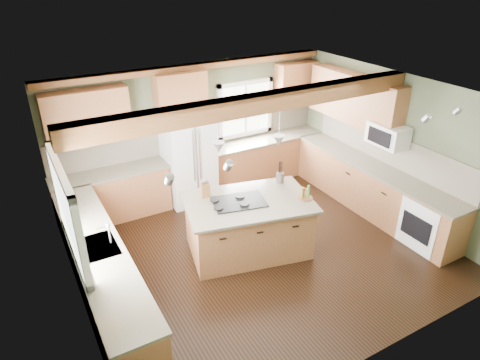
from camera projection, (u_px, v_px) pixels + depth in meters
floor at (259, 249)px, 7.09m from camera, size 5.60×5.60×0.00m
ceiling at (263, 96)px, 5.90m from camera, size 5.60×5.60×0.00m
wall_back at (194, 129)px, 8.43m from camera, size 5.60×0.00×5.60m
wall_left at (69, 230)px, 5.27m from camera, size 0.00×5.00×5.00m
wall_right at (392, 145)px, 7.73m from camera, size 0.00×5.00×5.00m
ceiling_beam at (259, 103)px, 6.04m from camera, size 5.55×0.26×0.26m
soffit_trim at (193, 67)px, 7.79m from camera, size 5.55×0.20×0.10m
backsplash_back at (194, 134)px, 8.46m from camera, size 5.58×0.03×0.58m
backsplash_right at (389, 149)px, 7.80m from camera, size 0.03×3.70×0.58m
base_cab_back_left at (113, 196)px, 7.81m from camera, size 2.02×0.60×0.88m
counter_back_left at (110, 173)px, 7.60m from camera, size 2.06×0.64×0.04m
base_cab_back_right at (265, 159)px, 9.25m from camera, size 2.62×0.60×0.88m
counter_back_right at (265, 139)px, 9.04m from camera, size 2.66×0.64×0.04m
base_cab_left at (102, 275)px, 5.83m from camera, size 0.60×3.70×0.88m
counter_left at (97, 248)px, 5.62m from camera, size 0.64×3.74×0.04m
base_cab_right at (371, 189)px, 8.03m from camera, size 0.60×3.70×0.88m
counter_right at (375, 167)px, 7.82m from camera, size 0.64×3.74×0.04m
upper_cab_back_left at (87, 116)px, 7.13m from camera, size 1.40×0.35×0.90m
upper_cab_over_fridge at (180, 91)px, 7.78m from camera, size 0.96×0.35×0.70m
upper_cab_right at (355, 99)px, 8.05m from camera, size 0.35×2.20×0.90m
upper_cab_back_corner at (296, 84)px, 9.01m from camera, size 0.90×0.35×0.90m
window_left at (66, 211)px, 5.20m from camera, size 0.04×1.60×1.05m
window_back at (245, 109)px, 8.81m from camera, size 1.10×0.04×1.00m
sink at (97, 247)px, 5.62m from camera, size 0.50×0.65×0.03m
faucet at (109, 234)px, 5.63m from camera, size 0.02×0.02×0.28m
dishwasher at (131, 341)px, 4.84m from camera, size 0.60×0.60×0.84m
oven at (429, 223)px, 7.02m from camera, size 0.60×0.72×0.84m
microwave at (388, 135)px, 7.48m from camera, size 0.40×0.70×0.38m
pendant_left at (218, 147)px, 6.12m from camera, size 0.18×0.18×0.16m
pendant_right at (279, 141)px, 6.36m from camera, size 0.18×0.18×0.16m
refrigerator at (189, 158)px, 8.19m from camera, size 0.90×0.74×1.80m
island at (248, 227)px, 6.90m from camera, size 2.06×1.52×0.88m
island_top at (248, 202)px, 6.69m from camera, size 2.20×1.66×0.04m
cooktop at (239, 202)px, 6.64m from camera, size 0.90×0.70×0.02m
knife_block at (206, 190)px, 6.76m from camera, size 0.15×0.13×0.22m
utensil_crock at (280, 178)px, 7.21m from camera, size 0.17×0.17×0.17m
bottle_tray at (306, 192)px, 6.71m from camera, size 0.29×0.29×0.21m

